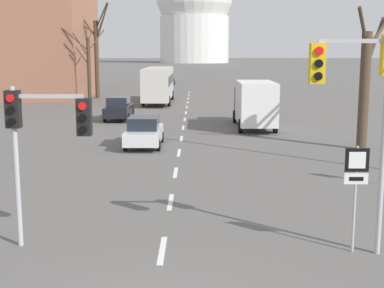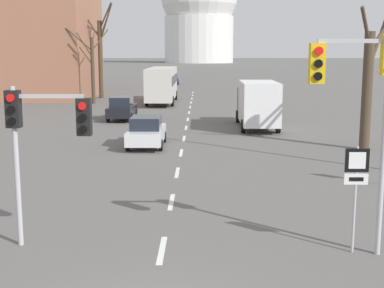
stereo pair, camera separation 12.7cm
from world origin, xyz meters
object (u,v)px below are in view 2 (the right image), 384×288
sedan_near_right (147,132)px  city_bus (162,82)px  sedan_near_left (122,108)px  route_sign_post (356,181)px  traffic_signal_near_right (363,87)px  delivery_truck (257,103)px  sedan_mid_centre (172,79)px  traffic_signal_near_left (40,127)px

sedan_near_right → city_bus: size_ratio=0.40×
sedan_near_left → route_sign_post: bearing=-69.8°
traffic_signal_near_right → sedan_near_left: size_ratio=1.25×
sedan_near_left → delivery_truck: size_ratio=0.62×
delivery_truck → traffic_signal_near_right: bearing=-89.6°
route_sign_post → sedan_mid_centre: size_ratio=0.71×
traffic_signal_near_left → sedan_near_left: (-1.80, 26.31, -2.30)m
sedan_near_left → city_bus: bearing=81.2°
traffic_signal_near_right → city_bus: traffic_signal_near_right is taller
sedan_near_left → sedan_near_right: sedan_near_left is taller
route_sign_post → sedan_near_right: 16.82m
traffic_signal_near_right → sedan_near_left: bearing=110.2°
sedan_near_left → city_bus: (2.05, 13.23, 1.17)m
traffic_signal_near_left → traffic_signal_near_right: bearing=-3.6°
sedan_near_left → sedan_near_right: (2.99, -11.37, -0.06)m
sedan_near_right → traffic_signal_near_right: bearing=-66.1°
traffic_signal_near_left → sedan_mid_centre: traffic_signal_near_left is taller
traffic_signal_near_right → traffic_signal_near_left: traffic_signal_near_right is taller
delivery_truck → sedan_near_left: bearing=156.7°
traffic_signal_near_left → delivery_truck: traffic_signal_near_left is taller
traffic_signal_near_right → delivery_truck: size_ratio=0.78×
traffic_signal_near_right → delivery_truck: traffic_signal_near_right is taller
traffic_signal_near_right → delivery_truck: bearing=90.4°
sedan_near_right → delivery_truck: delivery_truck is taller
route_sign_post → sedan_near_left: route_sign_post is taller
sedan_mid_centre → sedan_near_left: bearing=-92.0°
sedan_near_right → sedan_mid_centre: bearing=91.6°
sedan_near_right → city_bus: city_bus is taller
traffic_signal_near_left → sedan_near_right: 15.18m
traffic_signal_near_left → sedan_mid_centre: bearing=90.2°
route_sign_post → sedan_near_right: (-6.83, 15.33, -1.07)m
city_bus → delivery_truck: 19.00m
sedan_mid_centre → delivery_truck: size_ratio=0.54×
traffic_signal_near_right → sedan_near_left: 28.76m
sedan_near_right → sedan_mid_centre: sedan_near_right is taller
traffic_signal_near_left → sedan_near_right: traffic_signal_near_left is taller
route_sign_post → sedan_mid_centre: route_sign_post is taller
traffic_signal_near_right → city_bus: (-7.80, 40.04, -2.18)m
traffic_signal_near_right → route_sign_post: (-0.02, 0.12, -2.34)m
route_sign_post → sedan_mid_centre: (-8.30, 69.34, -1.08)m
sedan_near_left → traffic_signal_near_left: bearing=-86.1°
sedan_near_left → sedan_mid_centre: bearing=88.0°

